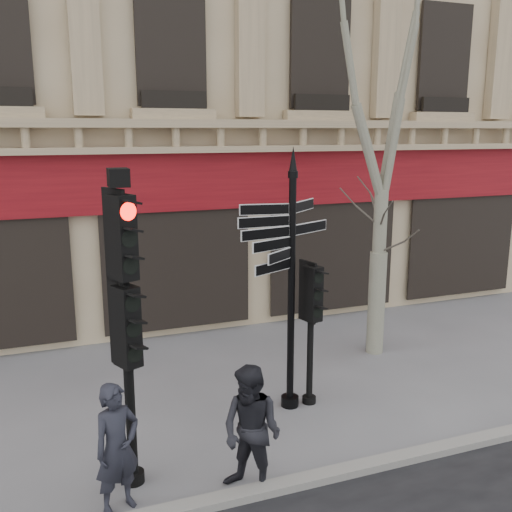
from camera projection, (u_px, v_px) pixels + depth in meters
The scene contains 8 objects.
ground at pixel (251, 438), 8.93m from camera, with size 80.00×80.00×0.00m, color slate.
kerb at pixel (287, 485), 7.63m from camera, with size 80.00×0.25×0.12m, color gray.
fingerpost at pixel (292, 237), 9.32m from camera, with size 2.30×2.30×4.47m.
traffic_signal_main at pixel (124, 293), 7.22m from camera, with size 0.57×0.50×4.26m.
traffic_signal_secondary at pixel (311, 309), 9.70m from camera, with size 0.48×0.39×2.49m.
plane_tree at pixel (388, 62), 11.09m from camera, with size 3.22×3.22×8.56m.
pedestrian_a at pixel (117, 448), 7.07m from camera, with size 0.62×0.41×1.70m, color #21222C.
pedestrian_b at pixel (252, 432), 7.39m from camera, with size 0.86×0.67×1.77m, color black.
Camera 1 is at (-2.77, -7.61, 4.71)m, focal length 40.00 mm.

